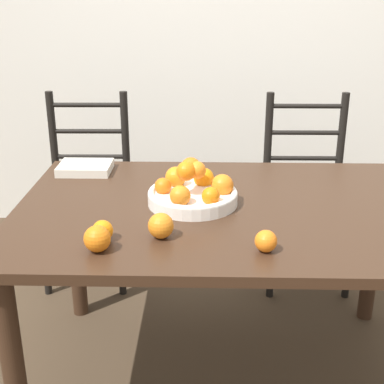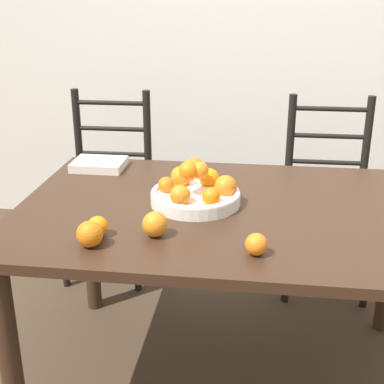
{
  "view_description": "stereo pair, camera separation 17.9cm",
  "coord_description": "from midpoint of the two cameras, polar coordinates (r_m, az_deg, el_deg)",
  "views": [
    {
      "loc": [
        -0.09,
        -1.75,
        1.46
      ],
      "look_at": [
        -0.13,
        -0.08,
        0.82
      ],
      "focal_mm": 50.0,
      "sensor_mm": 36.0,
      "label": 1
    },
    {
      "loc": [
        0.09,
        -1.74,
        1.46
      ],
      "look_at": [
        -0.13,
        -0.08,
        0.82
      ],
      "focal_mm": 50.0,
      "sensor_mm": 36.0,
      "label": 2
    }
  ],
  "objects": [
    {
      "name": "book_stack",
      "position": [
        2.3,
        -13.53,
        2.49
      ],
      "size": [
        0.22,
        0.17,
        0.04
      ],
      "color": "silver",
      "rests_on": "dining_table"
    },
    {
      "name": "orange_loose_1",
      "position": [
        1.65,
        -6.46,
        -3.66
      ],
      "size": [
        0.08,
        0.08,
        0.08
      ],
      "color": "orange",
      "rests_on": "dining_table"
    },
    {
      "name": "fruit_bowl",
      "position": [
        1.9,
        -2.58,
        0.04
      ],
      "size": [
        0.32,
        0.32,
        0.17
      ],
      "color": "white",
      "rests_on": "dining_table"
    },
    {
      "name": "orange_loose_3",
      "position": [
        1.6,
        -13.27,
        -4.95
      ],
      "size": [
        0.08,
        0.08,
        0.08
      ],
      "color": "orange",
      "rests_on": "dining_table"
    },
    {
      "name": "wall_back",
      "position": [
        3.3,
        1.49,
        18.26
      ],
      "size": [
        8.0,
        0.06,
        2.6
      ],
      "color": "silver",
      "rests_on": "ground_plane"
    },
    {
      "name": "orange_loose_0",
      "position": [
        1.56,
        4.65,
        -5.32
      ],
      "size": [
        0.07,
        0.07,
        0.07
      ],
      "color": "orange",
      "rests_on": "dining_table"
    },
    {
      "name": "dining_table",
      "position": [
        1.93,
        1.26,
        -4.07
      ],
      "size": [
        1.51,
        1.0,
        0.74
      ],
      "color": "#382316",
      "rests_on": "ground_plane"
    },
    {
      "name": "ground_plane",
      "position": [
        2.28,
        1.13,
        -18.86
      ],
      "size": [
        12.0,
        12.0,
        0.0
      ],
      "primitive_type": "plane",
      "color": "#423323"
    },
    {
      "name": "orange_loose_2",
      "position": [
        1.66,
        -12.59,
        -4.11
      ],
      "size": [
        0.06,
        0.06,
        0.06
      ],
      "color": "orange",
      "rests_on": "dining_table"
    },
    {
      "name": "chair_right",
      "position": [
        2.78,
        10.28,
        -0.15
      ],
      "size": [
        0.42,
        0.4,
        0.96
      ],
      "rotation": [
        0.0,
        0.0,
        0.01
      ],
      "color": "black",
      "rests_on": "ground_plane"
    },
    {
      "name": "chair_left",
      "position": [
        2.83,
        -12.87,
        0.06
      ],
      "size": [
        0.43,
        0.41,
        0.96
      ],
      "rotation": [
        0.0,
        0.0,
        0.02
      ],
      "color": "black",
      "rests_on": "ground_plane"
    }
  ]
}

